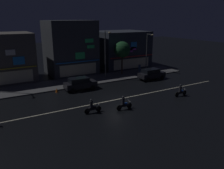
# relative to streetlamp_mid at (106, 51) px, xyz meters

# --- Properties ---
(ground_plane) EXTENTS (140.00, 140.00, 0.00)m
(ground_plane) POSITION_rel_streetlamp_mid_xyz_m (-3.32, -8.83, -4.46)
(ground_plane) COLOR black
(lane_divider_stripe) EXTENTS (33.07, 0.16, 0.01)m
(lane_divider_stripe) POSITION_rel_streetlamp_mid_xyz_m (-3.32, -8.83, -4.45)
(lane_divider_stripe) COLOR beige
(lane_divider_stripe) RESTS_ON ground
(sidewalk_far) EXTENTS (34.82, 5.19, 0.14)m
(sidewalk_far) POSITION_rel_streetlamp_mid_xyz_m (-3.32, 0.63, -4.39)
(sidewalk_far) COLOR #4C4C4F
(sidewalk_far) RESTS_ON ground
(storefront_left_block) EXTENTS (8.23, 6.71, 7.26)m
(storefront_left_block) POSITION_rel_streetlamp_mid_xyz_m (-13.77, 6.50, -0.84)
(storefront_left_block) COLOR #56514C
(storefront_left_block) RESTS_ON ground
(storefront_center_block) EXTENTS (9.55, 8.27, 6.91)m
(storefront_center_block) POSITION_rel_streetlamp_mid_xyz_m (7.12, 7.28, -1.00)
(storefront_center_block) COLOR #2D333D
(storefront_center_block) RESTS_ON ground
(storefront_right_block) EXTENTS (7.78, 7.23, 8.97)m
(storefront_right_block) POSITION_rel_streetlamp_mid_xyz_m (-3.32, 6.77, 0.02)
(storefront_right_block) COLOR #383A3F
(storefront_right_block) RESTS_ON ground
(streetlamp_mid) EXTENTS (0.44, 1.64, 7.35)m
(streetlamp_mid) POSITION_rel_streetlamp_mid_xyz_m (0.00, 0.00, 0.00)
(streetlamp_mid) COLOR #47494C
(streetlamp_mid) RESTS_ON sidewalk_far
(streetlamp_east) EXTENTS (0.44, 1.64, 6.62)m
(streetlamp_east) POSITION_rel_streetlamp_mid_xyz_m (8.91, 1.04, -0.38)
(streetlamp_east) COLOR #47494C
(streetlamp_east) RESTS_ON sidewalk_far
(pedestrian_on_sidewalk) EXTENTS (0.40, 0.40, 1.74)m
(pedestrian_on_sidewalk) POSITION_rel_streetlamp_mid_xyz_m (6.59, 0.12, -3.52)
(pedestrian_on_sidewalk) COLOR #334766
(pedestrian_on_sidewalk) RESTS_ON sidewalk_far
(street_tree) EXTENTS (2.71, 2.71, 5.49)m
(street_tree) POSITION_rel_streetlamp_mid_xyz_m (3.85, 1.40, -0.20)
(street_tree) COLOR #473323
(street_tree) RESTS_ON sidewalk_far
(parked_car_near_kerb) EXTENTS (4.30, 1.98, 1.67)m
(parked_car_near_kerb) POSITION_rel_streetlamp_mid_xyz_m (6.26, -3.50, -3.59)
(parked_car_near_kerb) COLOR black
(parked_car_near_kerb) RESTS_ON ground
(parked_car_trailing) EXTENTS (4.30, 1.98, 1.67)m
(parked_car_trailing) POSITION_rel_streetlamp_mid_xyz_m (-5.62, -3.00, -3.59)
(parked_car_trailing) COLOR black
(parked_car_trailing) RESTS_ON ground
(motorcycle_lead) EXTENTS (1.90, 0.60, 1.52)m
(motorcycle_lead) POSITION_rel_streetlamp_mid_xyz_m (-4.23, -11.80, -3.83)
(motorcycle_lead) COLOR black
(motorcycle_lead) RESTS_ON ground
(motorcycle_following) EXTENTS (1.90, 0.60, 1.52)m
(motorcycle_following) POSITION_rel_streetlamp_mid_xyz_m (4.24, -11.66, -3.83)
(motorcycle_following) COLOR black
(motorcycle_following) RESTS_ON ground
(motorcycle_trailing_far) EXTENTS (1.90, 0.60, 1.52)m
(motorcycle_trailing_far) POSITION_rel_streetlamp_mid_xyz_m (-7.53, -10.97, -3.83)
(motorcycle_trailing_far) COLOR black
(motorcycle_trailing_far) RESTS_ON ground
(traffic_cone) EXTENTS (0.36, 0.36, 0.55)m
(traffic_cone) POSITION_rel_streetlamp_mid_xyz_m (-8.71, -2.51, -4.18)
(traffic_cone) COLOR orange
(traffic_cone) RESTS_ON ground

